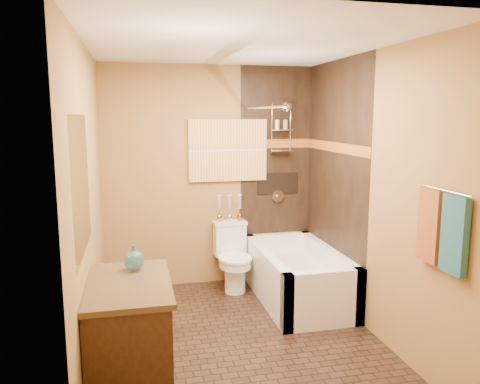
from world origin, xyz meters
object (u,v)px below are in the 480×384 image
object	(u,v)px
vanity	(129,338)
bathtub	(297,280)
sunset_painting	(228,150)
toilet	(233,256)

from	to	relation	value
vanity	bathtub	bearing A→B (deg)	37.74
sunset_painting	bathtub	bearing A→B (deg)	-50.39
bathtub	toilet	size ratio (longest dim) A/B	2.01
sunset_painting	bathtub	distance (m)	1.63
sunset_painting	vanity	distance (m)	2.62
bathtub	vanity	size ratio (longest dim) A/B	1.61
sunset_painting	toilet	distance (m)	1.20
sunset_painting	vanity	xyz separation A→B (m)	(-1.12, -2.07, -1.14)
toilet	vanity	world-z (taller)	vanity
bathtub	vanity	bearing A→B (deg)	-142.07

